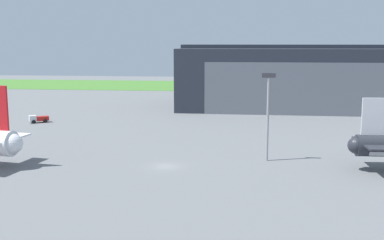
% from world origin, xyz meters
% --- Properties ---
extents(ground_plane, '(440.00, 440.00, 0.00)m').
position_xyz_m(ground_plane, '(0.00, 0.00, 0.00)').
color(ground_plane, slate).
extents(grass_field_strip, '(440.00, 56.00, 0.08)m').
position_xyz_m(grass_field_strip, '(0.00, 157.01, 0.04)').
color(grass_field_strip, '#457C30').
rests_on(grass_field_strip, ground_plane).
extents(maintenance_hangar, '(76.96, 38.41, 20.42)m').
position_xyz_m(maintenance_hangar, '(30.07, 81.26, 9.75)').
color(maintenance_hangar, '#232833').
rests_on(maintenance_hangar, ground_plane).
extents(baggage_tug, '(5.10, 4.27, 2.00)m').
position_xyz_m(baggage_tug, '(-41.45, 40.97, 1.08)').
color(baggage_tug, silver).
rests_on(baggage_tug, ground_plane).
extents(apron_light_mast, '(2.40, 0.50, 15.70)m').
position_xyz_m(apron_light_mast, '(17.37, 6.27, 9.41)').
color(apron_light_mast, '#99999E').
rests_on(apron_light_mast, ground_plane).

